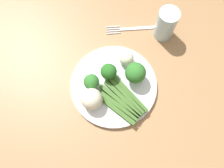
{
  "coord_description": "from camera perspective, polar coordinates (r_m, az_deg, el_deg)",
  "views": [
    {
      "loc": [
        -0.2,
        -0.01,
        1.42
      ],
      "look_at": [
        0.02,
        0.0,
        0.77
      ],
      "focal_mm": 38.66,
      "sensor_mm": 36.0,
      "label": 1
    }
  ],
  "objects": [
    {
      "name": "plate",
      "position": [
        0.71,
        -0.0,
        -0.33
      ],
      "size": [
        0.25,
        0.25,
        0.01
      ],
      "primitive_type": "cylinder",
      "color": "white",
      "rests_on": "dining_table"
    },
    {
      "name": "ground_plane",
      "position": [
        1.45,
        0.13,
        -11.0
      ],
      "size": [
        6.0,
        6.0,
        0.02
      ],
      "primitive_type": "cube",
      "color": "tan"
    },
    {
      "name": "water_glass",
      "position": [
        0.76,
        12.61,
        13.64
      ],
      "size": [
        0.06,
        0.06,
        0.11
      ],
      "primitive_type": "cylinder",
      "color": "silver",
      "rests_on": "dining_table"
    },
    {
      "name": "broccoli_near_center",
      "position": [
        0.67,
        5.56,
        2.61
      ],
      "size": [
        0.06,
        0.06,
        0.07
      ],
      "color": "#609E3D",
      "rests_on": "plate"
    },
    {
      "name": "dining_table",
      "position": [
        0.8,
        0.22,
        -4.45
      ],
      "size": [
        1.2,
        1.07,
        0.75
      ],
      "color": "#9E754C",
      "rests_on": "ground_plane"
    },
    {
      "name": "broccoli_outer_edge",
      "position": [
        0.67,
        -4.9,
        0.5
      ],
      "size": [
        0.04,
        0.04,
        0.05
      ],
      "color": "#609E3D",
      "rests_on": "plate"
    },
    {
      "name": "broccoli_left",
      "position": [
        0.68,
        -0.8,
        2.93
      ],
      "size": [
        0.05,
        0.05,
        0.06
      ],
      "color": "#568E33",
      "rests_on": "plate"
    },
    {
      "name": "fork",
      "position": [
        0.8,
        4.4,
        12.88
      ],
      "size": [
        0.04,
        0.17,
        0.0
      ],
      "rotation": [
        0.0,
        0.0,
        1.72
      ],
      "color": "silver",
      "rests_on": "dining_table"
    },
    {
      "name": "asparagus_bundle",
      "position": [
        0.68,
        2.28,
        -3.86
      ],
      "size": [
        0.15,
        0.16,
        0.01
      ],
      "rotation": [
        0.0,
        0.0,
        0.89
      ],
      "color": "#3D6626",
      "rests_on": "plate"
    },
    {
      "name": "cauliflower_near_fork",
      "position": [
        0.71,
        3.39,
        6.12
      ],
      "size": [
        0.04,
        0.04,
        0.04
      ],
      "primitive_type": "sphere",
      "color": "silver",
      "rests_on": "plate"
    },
    {
      "name": "cauliflower_mid",
      "position": [
        0.66,
        -4.83,
        -3.56
      ],
      "size": [
        0.06,
        0.06,
        0.06
      ],
      "primitive_type": "sphere",
      "color": "silver",
      "rests_on": "plate"
    }
  ]
}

